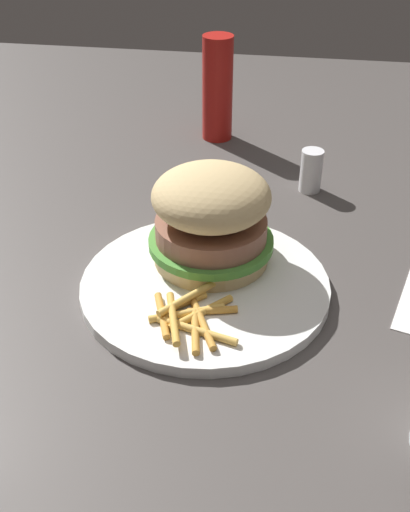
# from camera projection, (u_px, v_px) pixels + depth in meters

# --- Properties ---
(ground_plane) EXTENTS (1.60, 1.60, 0.00)m
(ground_plane) POSITION_uv_depth(u_px,v_px,m) (197.00, 292.00, 0.64)
(ground_plane) COLOR #47423F
(plate) EXTENTS (0.25, 0.25, 0.01)m
(plate) POSITION_uv_depth(u_px,v_px,m) (205.00, 285.00, 0.64)
(plate) COLOR white
(plate) RESTS_ON ground_plane
(sandwich) EXTENTS (0.13, 0.13, 0.10)m
(sandwich) POSITION_uv_depth(u_px,v_px,m) (211.00, 217.00, 0.64)
(sandwich) COLOR tan
(sandwich) RESTS_ON plate
(fries_pile) EXTENTS (0.10, 0.09, 0.01)m
(fries_pile) POSITION_uv_depth(u_px,v_px,m) (190.00, 315.00, 0.58)
(fries_pile) COLOR gold
(fries_pile) RESTS_ON plate
(ketchup_bottle) EXTENTS (0.04, 0.04, 0.15)m
(ketchup_bottle) POSITION_uv_depth(u_px,v_px,m) (218.00, 89.00, 0.91)
(ketchup_bottle) COLOR #B21914
(ketchup_bottle) RESTS_ON ground_plane
(salt_shaker) EXTENTS (0.03, 0.03, 0.06)m
(salt_shaker) POSITION_uv_depth(u_px,v_px,m) (311.00, 171.00, 0.80)
(salt_shaker) COLOR white
(salt_shaker) RESTS_ON ground_plane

